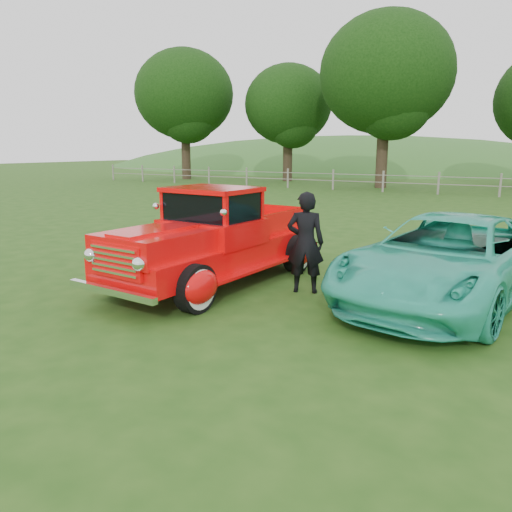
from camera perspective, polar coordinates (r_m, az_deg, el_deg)
The scene contains 9 objects.
ground at distance 8.31m, azimuth -8.12°, elevation -5.13°, with size 140.00×140.00×0.00m, color #224913.
distant_hills at distance 66.67m, azimuth 22.04°, elevation 5.35°, with size 116.00×60.00×18.00m.
fence_line at distance 28.71m, azimuth 20.13°, elevation 7.82°, with size 48.00×0.12×1.20m.
tree_far_west at distance 40.93m, azimuth -8.20°, elevation 17.80°, with size 7.60×7.60×9.93m.
tree_mid_west at distance 38.30m, azimuth 3.71°, elevation 16.88°, with size 6.40×6.40×8.46m.
tree_near_west at distance 32.76m, azimuth 14.66°, elevation 19.50°, with size 8.00×8.00×10.42m.
red_pickup at distance 9.18m, azimuth -4.69°, elevation 1.74°, with size 2.51×5.10×1.78m.
teal_sedan at distance 8.63m, azimuth 21.07°, elevation -0.36°, with size 2.33×5.06×1.41m, color #2FBF9F.
man at distance 8.58m, azimuth 5.67°, elevation 1.54°, with size 0.64×0.42×1.75m, color black.
Camera 1 is at (4.92, -6.22, 2.47)m, focal length 35.00 mm.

